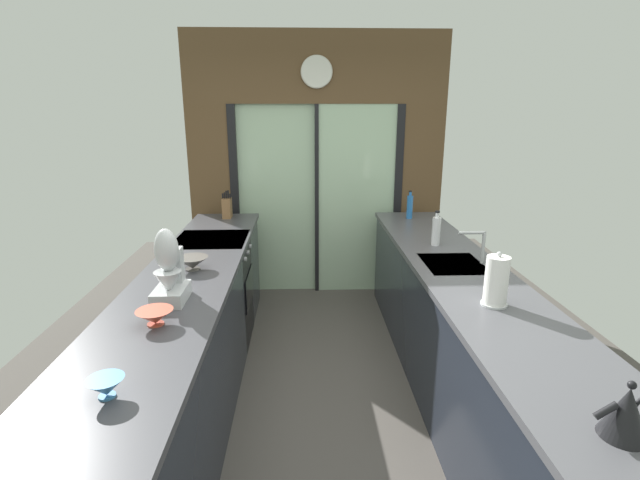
{
  "coord_description": "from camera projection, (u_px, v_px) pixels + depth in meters",
  "views": [
    {
      "loc": [
        -0.15,
        -2.47,
        1.96
      ],
      "look_at": [
        -0.02,
        0.95,
        0.98
      ],
      "focal_mm": 26.11,
      "sensor_mm": 36.0,
      "label": 1
    }
  ],
  "objects": [
    {
      "name": "ground_plane",
      "position": [
        325.0,
        380.0,
        3.5
      ],
      "size": [
        5.04,
        7.6,
        0.02
      ],
      "primitive_type": "cube",
      "color": "#4C4742"
    },
    {
      "name": "knife_block",
      "position": [
        227.0,
        208.0,
        4.54
      ],
      "size": [
        0.09,
        0.14,
        0.27
      ],
      "color": "brown",
      "rests_on": "left_counter_run"
    },
    {
      "name": "soap_bottle_far",
      "position": [
        410.0,
        206.0,
        4.51
      ],
      "size": [
        0.06,
        0.06,
        0.27
      ],
      "color": "#286BB7",
      "rests_on": "right_counter_run"
    },
    {
      "name": "mixing_bowl_near",
      "position": [
        106.0,
        387.0,
        1.73
      ],
      "size": [
        0.14,
        0.14,
        0.08
      ],
      "color": "teal",
      "rests_on": "left_counter_run"
    },
    {
      "name": "left_counter_run",
      "position": [
        182.0,
        358.0,
        2.88
      ],
      "size": [
        0.62,
        3.8,
        0.92
      ],
      "color": "#1E232D",
      "rests_on": "ground_plane"
    },
    {
      "name": "back_wall_unit",
      "position": [
        317.0,
        152.0,
        4.8
      ],
      "size": [
        2.64,
        0.12,
        2.7
      ],
      "color": "brown",
      "rests_on": "ground_plane"
    },
    {
      "name": "soap_bottle_near",
      "position": [
        436.0,
        230.0,
        3.63
      ],
      "size": [
        0.07,
        0.07,
        0.27
      ],
      "color": "silver",
      "rests_on": "right_counter_run"
    },
    {
      "name": "oven_range",
      "position": [
        215.0,
        291.0,
        3.96
      ],
      "size": [
        0.6,
        0.6,
        0.92
      ],
      "color": "black",
      "rests_on": "ground_plane"
    },
    {
      "name": "sink_faucet",
      "position": [
        479.0,
        242.0,
        3.19
      ],
      "size": [
        0.19,
        0.02,
        0.23
      ],
      "color": "#B7BABC",
      "rests_on": "right_counter_run"
    },
    {
      "name": "stand_mixer",
      "position": [
        169.0,
        273.0,
        2.56
      ],
      "size": [
        0.17,
        0.27,
        0.42
      ],
      "color": "#B7BABC",
      "rests_on": "left_counter_run"
    },
    {
      "name": "mixing_bowl_mid",
      "position": [
        155.0,
        317.0,
        2.3
      ],
      "size": [
        0.18,
        0.18,
        0.08
      ],
      "color": "#BC4C38",
      "rests_on": "left_counter_run"
    },
    {
      "name": "paper_towel_roll",
      "position": [
        496.0,
        281.0,
        2.51
      ],
      "size": [
        0.14,
        0.14,
        0.31
      ],
      "color": "#B7BABC",
      "rests_on": "right_counter_run"
    },
    {
      "name": "kettle",
      "position": [
        627.0,
        412.0,
        1.51
      ],
      "size": [
        0.24,
        0.15,
        0.2
      ],
      "color": "black",
      "rests_on": "right_counter_run"
    },
    {
      "name": "right_counter_run",
      "position": [
        462.0,
        340.0,
        3.11
      ],
      "size": [
        0.62,
        3.8,
        0.92
      ],
      "color": "#1E232D",
      "rests_on": "ground_plane"
    },
    {
      "name": "mixing_bowl_far",
      "position": [
        192.0,
        263.0,
        3.09
      ],
      "size": [
        0.21,
        0.21,
        0.09
      ],
      "color": "#514C47",
      "rests_on": "left_counter_run"
    }
  ]
}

